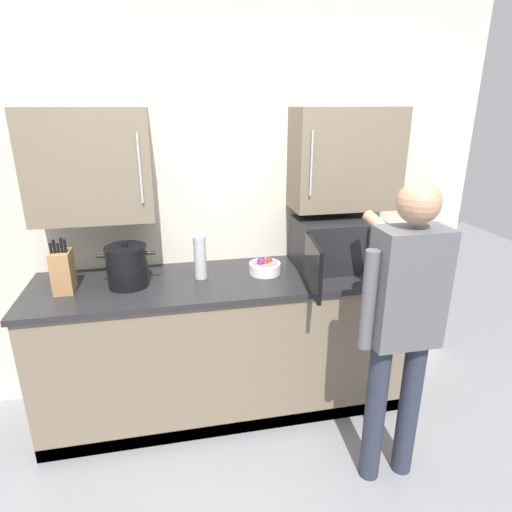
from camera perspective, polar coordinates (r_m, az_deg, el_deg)
ground_plane at (r=2.66m, az=0.00°, el=-28.79°), size 9.51×9.51×0.00m
back_wall_tiled at (r=2.92m, az=-4.48°, el=8.49°), size 3.66×0.44×2.73m
counter_unit at (r=2.95m, az=-3.11°, el=-11.41°), size 2.47×0.69×0.95m
microwave_oven at (r=2.88m, az=10.26°, el=1.53°), size 0.61×0.76×0.33m
knife_block at (r=2.72m, az=-24.25°, el=-1.85°), size 0.11×0.15×0.33m
fruit_bowl at (r=2.78m, az=1.16°, el=-1.44°), size 0.20×0.20×0.10m
thermos_flask at (r=2.70m, az=-7.43°, el=-0.15°), size 0.08×0.08×0.28m
stock_pot at (r=2.68m, az=-16.71°, el=-1.29°), size 0.34×0.25×0.28m
person_figure at (r=2.28m, az=18.87°, el=-7.37°), size 0.44×0.62×1.67m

